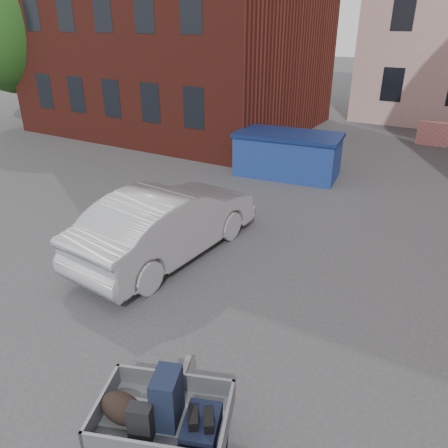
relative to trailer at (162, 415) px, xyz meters
The scene contains 6 objects.
ground 2.97m from the trailer, 121.40° to the left, with size 120.00×120.00×0.00m, color #38383A.
far_building 32.77m from the trailer, 131.31° to the left, with size 6.00×6.00×8.00m, color maroon.
tree 21.44m from the trailer, 146.75° to the left, with size 5.28×5.28×8.30m.
trailer is the anchor object (origin of this frame).
dumpster 11.11m from the trailer, 104.98° to the left, with size 3.69×2.21×1.47m.
silver_car 5.13m from the trailer, 125.92° to the left, with size 1.70×4.88×1.61m, color #9D9FA4.
Camera 1 is at (4.07, -5.37, 4.96)m, focal length 35.00 mm.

